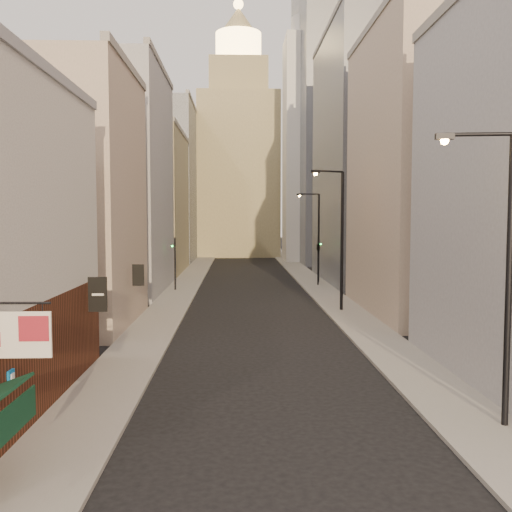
{
  "coord_description": "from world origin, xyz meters",
  "views": [
    {
      "loc": [
        -1.34,
        -10.36,
        6.91
      ],
      "look_at": [
        -0.32,
        20.14,
        4.81
      ],
      "focal_mm": 40.0,
      "sensor_mm": 36.0,
      "label": 1
    }
  ],
  "objects": [
    {
      "name": "left_bldg_tan",
      "position": [
        -12.0,
        60.0,
        8.5
      ],
      "size": [
        8.0,
        18.0,
        17.0
      ],
      "primitive_type": "cube",
      "color": "#8F825C",
      "rests_on": "ground"
    },
    {
      "name": "left_bldg_grey",
      "position": [
        -12.0,
        42.0,
        10.0
      ],
      "size": [
        8.0,
        16.0,
        20.0
      ],
      "primitive_type": "cube",
      "color": "gray",
      "rests_on": "ground"
    },
    {
      "name": "right_bldg_wingrid",
      "position": [
        12.0,
        50.0,
        13.0
      ],
      "size": [
        8.0,
        20.0,
        26.0
      ],
      "primitive_type": "cube",
      "color": "gray",
      "rests_on": "ground"
    },
    {
      "name": "streetlamp_mid",
      "position": [
        6.02,
        30.49,
        5.83
      ],
      "size": [
        2.52,
        1.22,
        10.2
      ],
      "rotation": [
        0.0,
        0.0,
        0.4
      ],
      "color": "black",
      "rests_on": "ground"
    },
    {
      "name": "sidewalk_right",
      "position": [
        6.5,
        55.0,
        0.07
      ],
      "size": [
        3.0,
        140.0,
        0.15
      ],
      "primitive_type": "cube",
      "color": "gray",
      "rests_on": "ground"
    },
    {
      "name": "streetlamp_far",
      "position": [
        6.9,
        48.45,
        5.32
      ],
      "size": [
        2.44,
        0.46,
        9.31
      ],
      "rotation": [
        0.0,
        0.0,
        0.1
      ],
      "color": "black",
      "rests_on": "ground"
    },
    {
      "name": "right_bldg_beige",
      "position": [
        12.0,
        30.0,
        10.0
      ],
      "size": [
        8.0,
        16.0,
        20.0
      ],
      "primitive_type": "cube",
      "color": "tan",
      "rests_on": "ground"
    },
    {
      "name": "streetlamp_near",
      "position": [
        7.12,
        7.52,
        5.47
      ],
      "size": [
        2.51,
        0.5,
        9.58
      ],
      "rotation": [
        0.0,
        0.0,
        -0.12
      ],
      "color": "black",
      "rests_on": "ground"
    },
    {
      "name": "white_tower",
      "position": [
        10.0,
        78.0,
        18.61
      ],
      "size": [
        8.0,
        8.0,
        41.5
      ],
      "color": "silver",
      "rests_on": "ground"
    },
    {
      "name": "traffic_light_left",
      "position": [
        -7.08,
        42.42,
        3.65
      ],
      "size": [
        0.59,
        0.52,
        5.0
      ],
      "rotation": [
        0.0,
        0.0,
        3.33
      ],
      "color": "black",
      "rests_on": "ground"
    },
    {
      "name": "clock_tower",
      "position": [
        -1.0,
        92.0,
        17.63
      ],
      "size": [
        14.0,
        14.0,
        44.9
      ],
      "color": "#8F825C",
      "rests_on": "ground"
    },
    {
      "name": "left_bldg_wingrid",
      "position": [
        -12.0,
        80.0,
        12.0
      ],
      "size": [
        8.0,
        20.0,
        24.0
      ],
      "primitive_type": "cube",
      "color": "gray",
      "rests_on": "ground"
    },
    {
      "name": "traffic_light_right",
      "position": [
        6.72,
        45.79,
        3.83
      ],
      "size": [
        0.66,
        0.66,
        5.0
      ],
      "rotation": [
        0.0,
        0.0,
        3.0
      ],
      "color": "black",
      "rests_on": "ground"
    },
    {
      "name": "sidewalk_left",
      "position": [
        -6.5,
        55.0,
        0.07
      ],
      "size": [
        3.0,
        140.0,
        0.15
      ],
      "primitive_type": "cube",
      "color": "gray",
      "rests_on": "ground"
    },
    {
      "name": "left_bldg_beige",
      "position": [
        -12.0,
        26.0,
        8.0
      ],
      "size": [
        8.0,
        12.0,
        16.0
      ],
      "primitive_type": "cube",
      "color": "tan",
      "rests_on": "ground"
    },
    {
      "name": "highrise",
      "position": [
        18.0,
        78.0,
        25.66
      ],
      "size": [
        21.0,
        23.0,
        51.2
      ],
      "color": "gray",
      "rests_on": "ground"
    }
  ]
}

